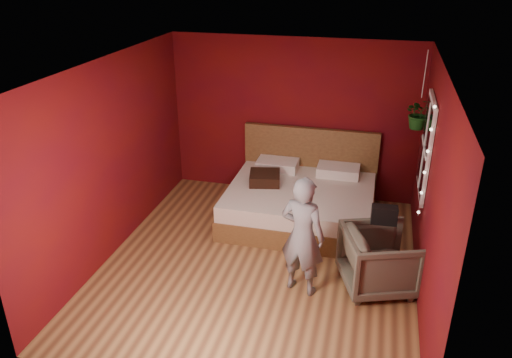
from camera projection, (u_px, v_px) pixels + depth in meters
name	position (u px, v px, depth m)	size (l,w,h in m)	color
floor	(259.00, 263.00, 6.63)	(4.50, 4.50, 0.00)	olive
room_walls	(260.00, 144.00, 5.93)	(4.04, 4.54, 2.62)	#640F0A
window	(426.00, 147.00, 6.35)	(0.05, 0.97, 1.27)	white
fairy_lights	(426.00, 162.00, 5.90)	(0.04, 0.04, 1.45)	silver
bed	(301.00, 199.00, 7.64)	(2.18, 1.85, 1.20)	brown
person	(302.00, 236.00, 5.81)	(0.55, 0.36, 1.50)	slate
armchair	(379.00, 260.00, 6.01)	(0.82, 0.85, 0.77)	#5D5849
handbag	(384.00, 215.00, 6.00)	(0.31, 0.15, 0.22)	black
throw_pillow	(265.00, 178.00, 7.59)	(0.45, 0.45, 0.16)	black
hanging_plant	(419.00, 113.00, 6.86)	(0.49, 0.45, 1.08)	silver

